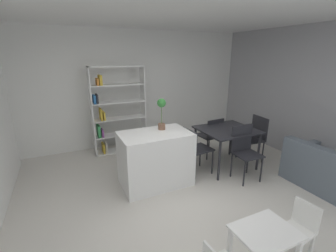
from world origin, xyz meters
TOP-DOWN VIEW (x-y plane):
  - ground_plane at (0.00, 0.00)m, footprint 8.44×8.44m
  - ceiling_slab at (0.00, 0.00)m, footprint 6.15×5.71m
  - back_partition at (0.00, 2.82)m, footprint 6.15×0.06m
  - right_partition_gray at (3.05, 0.00)m, footprint 0.06×5.71m
  - kitchen_island at (-0.16, 0.72)m, footprint 1.15×0.73m
  - potted_plant_on_island at (0.02, 0.85)m, footprint 0.15×0.15m
  - open_bookshelf at (-0.43, 2.41)m, footprint 1.17×0.32m
  - child_table at (0.16, -1.34)m, footprint 0.59×0.47m
  - child_chair_right at (0.70, -1.34)m, footprint 0.31×0.31m
  - dining_table at (1.34, 0.73)m, footprint 1.03×0.92m
  - dining_chair_window_side at (2.08, 0.72)m, footprint 0.46×0.48m
  - dining_chair_near at (1.35, 0.25)m, footprint 0.45×0.43m
  - dining_chair_island_side at (0.61, 0.72)m, footprint 0.50×0.47m
  - dining_chair_far at (1.35, 1.22)m, footprint 0.46×0.47m

SIDE VIEW (x-z plane):
  - ground_plane at x=0.00m, z-range 0.00..0.00m
  - child_chair_right at x=0.70m, z-range 0.04..0.67m
  - child_table at x=0.16m, z-range 0.16..0.68m
  - kitchen_island at x=-0.16m, z-range 0.00..0.92m
  - dining_chair_far at x=1.35m, z-range 0.09..0.96m
  - dining_chair_island_side at x=0.61m, z-range 0.10..0.98m
  - dining_chair_window_side at x=2.08m, z-range 0.09..1.02m
  - dining_chair_near at x=1.35m, z-range 0.09..1.06m
  - dining_table at x=1.34m, z-range 0.31..1.09m
  - open_bookshelf at x=-0.43m, z-range -0.02..1.90m
  - potted_plant_on_island at x=0.02m, z-range 0.98..1.51m
  - back_partition at x=0.00m, z-range 0.00..2.72m
  - right_partition_gray at x=3.05m, z-range 0.00..2.72m
  - ceiling_slab at x=0.00m, z-range 2.72..2.78m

